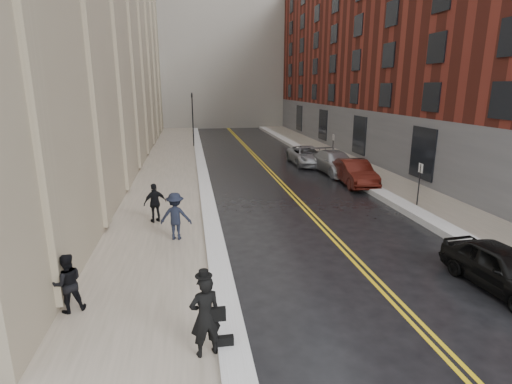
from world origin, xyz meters
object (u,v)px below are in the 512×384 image
object	(u,v)px
pedestrian_a	(67,283)
pedestrian_b	(176,216)
car_silver_near	(335,162)
car_silver_far	(307,156)
car_maroon	(355,172)
pedestrian_main	(205,316)
pedestrian_c	(155,203)
car_black	(503,268)

from	to	relation	value
pedestrian_a	pedestrian_b	size ratio (longest dim) A/B	0.87
car_silver_near	car_silver_far	xyz separation A→B (m)	(-1.00, 3.37, -0.06)
car_maroon	pedestrian_main	bearing A→B (deg)	-119.42
car_silver_near	pedestrian_main	xyz separation A→B (m)	(-9.60, -18.05, 0.34)
pedestrian_main	pedestrian_a	size ratio (longest dim) A/B	1.19
pedestrian_a	pedestrian_c	size ratio (longest dim) A/B	0.93
car_maroon	car_silver_far	world-z (taller)	car_maroon
pedestrian_c	car_silver_far	bearing A→B (deg)	-154.61
car_maroon	car_silver_near	xyz separation A→B (m)	(0.00, 3.33, -0.00)
car_black	car_silver_near	distance (m)	16.32
car_silver_near	car_silver_far	size ratio (longest dim) A/B	1.04
car_silver_far	pedestrian_c	world-z (taller)	pedestrian_c
car_silver_near	pedestrian_a	distance (m)	20.40
car_silver_far	car_maroon	bearing A→B (deg)	-81.40
car_silver_far	pedestrian_a	distance (m)	22.55
car_silver_near	car_silver_far	bearing A→B (deg)	102.92
pedestrian_main	pedestrian_a	xyz separation A→B (m)	(-3.40, 2.32, -0.15)
car_maroon	pedestrian_b	size ratio (longest dim) A/B	2.50
car_maroon	car_silver_near	bearing A→B (deg)	93.69
car_black	pedestrian_b	world-z (taller)	pedestrian_b
car_silver_near	pedestrian_main	size ratio (longest dim) A/B	2.76
car_maroon	car_silver_near	world-z (taller)	car_maroon
car_silver_near	pedestrian_main	bearing A→B (deg)	-121.66
car_maroon	car_silver_far	size ratio (longest dim) A/B	0.92
pedestrian_b	car_black	bearing A→B (deg)	159.63
pedestrian_main	pedestrian_c	xyz separation A→B (m)	(-1.73, 9.19, -0.09)
pedestrian_b	car_silver_far	bearing A→B (deg)	-114.49
car_silver_near	pedestrian_b	size ratio (longest dim) A/B	2.83
car_black	pedestrian_main	world-z (taller)	pedestrian_main
pedestrian_main	pedestrian_b	world-z (taller)	pedestrian_main
car_silver_far	pedestrian_b	bearing A→B (deg)	-123.08
car_silver_near	pedestrian_b	xyz separation A→B (m)	(-10.41, -11.03, 0.31)
car_silver_far	pedestrian_main	world-z (taller)	pedestrian_main
car_black	pedestrian_b	size ratio (longest dim) A/B	2.15
car_silver_near	pedestrian_b	distance (m)	15.17
pedestrian_c	pedestrian_b	bearing A→B (deg)	88.53
car_maroon	car_silver_far	distance (m)	6.77
pedestrian_main	pedestrian_b	size ratio (longest dim) A/B	1.03
car_maroon	car_black	bearing A→B (deg)	-90.41
car_silver_far	car_black	bearing A→B (deg)	-89.70
car_maroon	pedestrian_a	bearing A→B (deg)	-132.68
car_black	car_maroon	distance (m)	13.00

